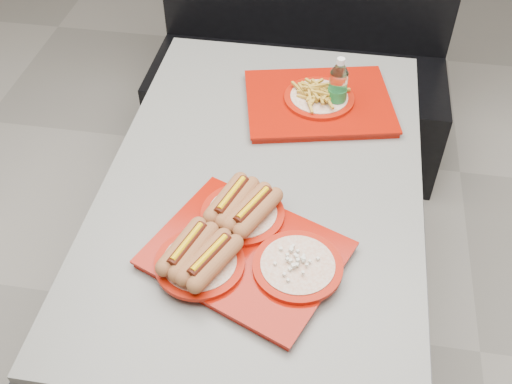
% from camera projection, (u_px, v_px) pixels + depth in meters
% --- Properties ---
extents(ground, '(6.00, 6.00, 0.00)m').
position_uv_depth(ground, '(262.00, 321.00, 2.25)').
color(ground, gray).
rests_on(ground, ground).
extents(diner_table, '(0.92, 1.42, 0.75)m').
position_uv_depth(diner_table, '(263.00, 216.00, 1.84)').
color(diner_table, black).
rests_on(diner_table, ground).
extents(booth_bench, '(1.30, 0.57, 1.35)m').
position_uv_depth(booth_bench, '(299.00, 69.00, 2.73)').
color(booth_bench, black).
rests_on(booth_bench, ground).
extents(tray_near, '(0.56, 0.50, 0.10)m').
position_uv_depth(tray_near, '(240.00, 245.00, 1.50)').
color(tray_near, '#9A1004').
rests_on(tray_near, diner_table).
extents(tray_far, '(0.53, 0.46, 0.09)m').
position_uv_depth(tray_far, '(319.00, 100.00, 1.94)').
color(tray_far, '#9A1004').
rests_on(tray_far, diner_table).
extents(water_bottle, '(0.06, 0.06, 0.19)m').
position_uv_depth(water_bottle, '(338.00, 88.00, 1.89)').
color(water_bottle, silver).
rests_on(water_bottle, diner_table).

